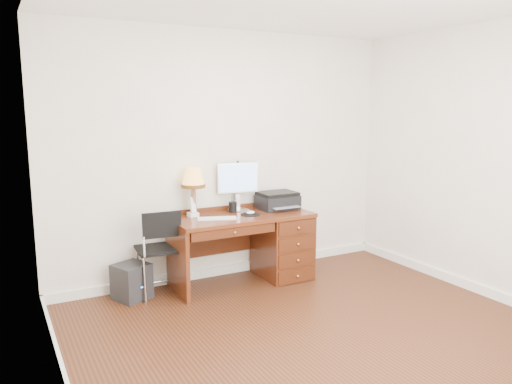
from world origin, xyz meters
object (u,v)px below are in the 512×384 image
desk (268,242)px  printer (277,200)px  monitor (238,180)px  equipment_box (132,281)px  chair (160,244)px  phone (193,211)px  leg_lamp (193,181)px

desk → printer: printer is taller
monitor → equipment_box: 1.55m
monitor → chair: size_ratio=0.59×
monitor → desk: bearing=-34.1°
phone → chair: bearing=-166.3°
leg_lamp → phone: (-0.02, -0.02, -0.32)m
printer → monitor: bearing=162.1°
desk → monitor: 0.75m
leg_lamp → monitor: bearing=6.2°
leg_lamp → chair: (-0.42, -0.15, -0.59)m
printer → phone: (-0.99, 0.06, -0.03)m
desk → equipment_box: size_ratio=4.23×
equipment_box → chair: bearing=-37.4°
phone → equipment_box: size_ratio=0.58×
leg_lamp → chair: 0.74m
phone → chair: (-0.41, -0.14, -0.27)m
chair → leg_lamp: bearing=24.2°
desk → phone: (-0.81, 0.16, 0.40)m
printer → equipment_box: printer is taller
monitor → phone: monitor is taller
printer → equipment_box: (-1.68, -0.01, -0.67)m
desk → leg_lamp: bearing=167.2°
equipment_box → phone: bearing=-18.0°
printer → equipment_box: bearing=180.0°
printer → equipment_box: 1.80m
monitor → printer: monitor is taller
printer → equipment_box: size_ratio=1.21×
desk → leg_lamp: 1.08m
phone → desk: bearing=-16.4°
monitor → leg_lamp: (-0.54, -0.06, 0.04)m
printer → leg_lamp: (-0.97, 0.08, 0.28)m
phone → chair: size_ratio=0.23×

